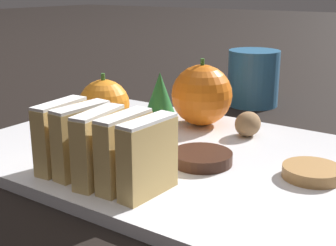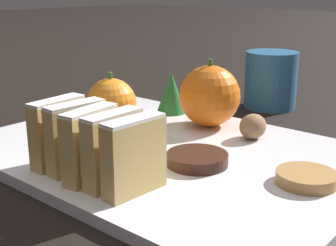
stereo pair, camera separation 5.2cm
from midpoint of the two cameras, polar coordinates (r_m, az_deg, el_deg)
name	(u,v)px [view 1 (the left image)]	position (r m, az deg, el deg)	size (l,w,h in m)	color
ground_plane	(168,159)	(0.53, -2.80, -4.41)	(6.00, 6.00, 0.00)	black
serving_platter	(168,154)	(0.53, -2.81, -3.80)	(0.32, 0.43, 0.01)	white
stollen_slice_front	(148,157)	(0.40, -6.10, -4.23)	(0.06, 0.02, 0.07)	tan
stollen_slice_second	(125,151)	(0.42, -8.83, -3.47)	(0.06, 0.02, 0.07)	tan
stollen_slice_third	(99,147)	(0.44, -11.80, -2.93)	(0.06, 0.03, 0.07)	tan
stollen_slice_fourth	(82,140)	(0.46, -13.63, -2.10)	(0.06, 0.02, 0.07)	tan
stollen_slice_fifth	(61,136)	(0.48, -15.93, -1.55)	(0.06, 0.02, 0.07)	tan
orange_near	(104,105)	(0.59, -10.27, 2.15)	(0.06, 0.06, 0.07)	orange
orange_far	(202,95)	(0.60, 1.71, 3.39)	(0.08, 0.08, 0.09)	orange
walnut	(248,124)	(0.57, 7.16, -0.15)	(0.04, 0.03, 0.03)	#8E6B47
chocolate_cookie	(202,158)	(0.48, 1.07, -4.32)	(0.06, 0.06, 0.01)	#381E14
gingerbread_cookie	(312,172)	(0.46, 14.13, -5.89)	(0.06, 0.06, 0.01)	#B27F47
evergreen_sprig	(160,93)	(0.66, -3.21, 3.69)	(0.04, 0.04, 0.06)	#23662D
coffee_mug	(254,78)	(0.76, 8.52, 5.47)	(0.11, 0.08, 0.09)	#2D6693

